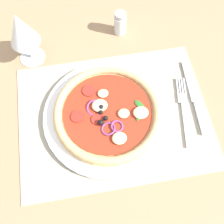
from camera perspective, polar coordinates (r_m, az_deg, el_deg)
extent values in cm
cube|color=#9E7A56|center=(65.85, 0.39, -1.32)|extent=(190.00, 140.00, 2.40)
cube|color=#A39984|center=(64.57, 0.40, -0.82)|extent=(44.30, 33.59, 0.40)
cylinder|color=white|center=(63.72, -0.91, -0.86)|extent=(29.64, 29.64, 1.13)
cylinder|color=tan|center=(62.74, -0.93, -0.46)|extent=(24.60, 24.60, 1.00)
torus|color=tan|center=(61.96, -0.94, -0.13)|extent=(24.43, 24.43, 1.80)
cylinder|color=#A82D19|center=(62.15, -0.94, -0.21)|extent=(20.17, 20.17, 0.30)
ellipsoid|color=beige|center=(63.88, -1.89, 3.89)|extent=(2.51, 2.26, 0.75)
ellipsoid|color=beige|center=(61.56, 2.42, -0.29)|extent=(2.65, 2.39, 0.80)
ellipsoid|color=beige|center=(62.27, -2.57, 1.38)|extent=(3.62, 3.25, 1.08)
ellipsoid|color=beige|center=(59.20, 1.51, -5.46)|extent=(3.24, 2.91, 0.97)
ellipsoid|color=beige|center=(61.78, 6.00, -0.12)|extent=(3.49, 3.14, 1.05)
sphere|color=black|center=(60.86, -1.34, -1.28)|extent=(1.13, 1.13, 1.13)
sphere|color=black|center=(61.93, -2.26, 0.98)|extent=(1.28, 1.28, 1.28)
sphere|color=black|center=(60.36, -2.39, -2.18)|extent=(1.35, 1.35, 1.35)
sphere|color=black|center=(61.63, -2.38, 0.09)|extent=(1.01, 1.01, 1.01)
torus|color=#8E3D75|center=(60.21, -0.78, -3.49)|extent=(3.32, 3.29, 1.09)
torus|color=#8E3D75|center=(62.38, -3.54, 0.88)|extent=(4.04, 3.97, 1.48)
torus|color=#8E3D75|center=(60.41, 0.79, -3.01)|extent=(2.93, 2.90, 0.97)
cylinder|color=#A3281E|center=(61.76, -7.15, -1.31)|extent=(2.96, 2.96, 0.30)
cylinder|color=#A3281E|center=(61.26, -3.13, -1.55)|extent=(2.57, 2.57, 0.30)
cylinder|color=#A3281E|center=(64.68, -4.85, 4.42)|extent=(3.03, 3.03, 0.30)
ellipsoid|color=#2D6B28|center=(63.00, 5.70, 1.56)|extent=(2.69, 3.11, 0.30)
ellipsoid|color=#2D6B28|center=(61.82, 5.66, -0.69)|extent=(2.67, 3.12, 0.30)
cube|color=silver|center=(65.48, 15.02, -2.52)|extent=(2.77, 11.15, 0.44)
cube|color=silver|center=(68.30, 14.39, 2.78)|extent=(2.59, 2.85, 0.44)
cube|color=silver|center=(70.14, 14.80, 5.25)|extent=(1.04, 4.31, 0.44)
cube|color=silver|center=(69.99, 14.32, 5.26)|extent=(1.04, 4.31, 0.44)
cube|color=silver|center=(69.84, 13.85, 5.27)|extent=(1.04, 4.31, 0.44)
cube|color=silver|center=(69.70, 13.36, 5.28)|extent=(1.04, 4.31, 0.44)
cube|color=silver|center=(67.05, 17.83, -1.12)|extent=(1.81, 8.46, 0.62)
cube|color=silver|center=(71.25, 15.93, 6.17)|extent=(2.71, 11.70, 0.44)
cylinder|color=silver|center=(76.07, -16.15, 10.93)|extent=(6.40, 6.40, 0.40)
cylinder|color=silver|center=(73.62, -16.79, 12.38)|extent=(0.80, 0.80, 6.00)
cone|color=silver|center=(68.31, -18.45, 16.03)|extent=(7.20, 7.20, 8.50)
cone|color=orange|center=(69.19, -18.14, 15.36)|extent=(4.69, 4.69, 5.21)
cylinder|color=silver|center=(76.70, 1.68, 17.65)|extent=(3.20, 3.20, 5.50)
cylinder|color=#ADADB2|center=(74.27, 1.76, 19.40)|extent=(2.88, 2.88, 1.20)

